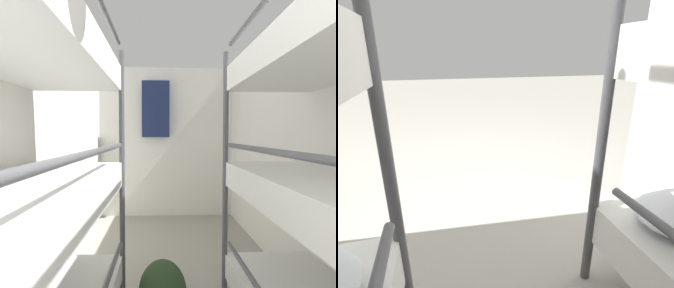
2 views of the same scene
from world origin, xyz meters
The scene contains 1 object.
ground_plane centered at (0.00, 0.00, 0.00)m, with size 20.00×20.00×0.00m, color gray.
Camera 2 is at (0.24, 1.45, 1.06)m, focal length 28.00 mm.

